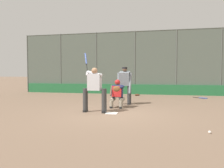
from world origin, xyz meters
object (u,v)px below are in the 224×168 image
Objects in this scene: umpire_home at (125,84)px; baseball_loose at (210,132)px; spare_bat_near_backstop at (202,98)px; fielding_glove_on_dirt at (137,95)px; batter_at_plate at (94,88)px; catcher_behind_plate at (117,93)px.

umpire_home is 5.50m from baseball_loose.
spare_bat_near_backstop is 4.03m from fielding_glove_on_dirt.
catcher_behind_plate is at bearing -111.58° from batter_at_plate.
umpire_home is at bearing -104.49° from batter_at_plate.
fielding_glove_on_dirt is (-0.18, -4.24, -0.91)m from umpire_home.
catcher_behind_plate is at bearing -98.11° from spare_bat_near_backstop.
catcher_behind_plate reaches higher than spare_bat_near_backstop.
catcher_behind_plate is 3.61× the size of fielding_glove_on_dirt.
umpire_home is at bearing -104.67° from spare_bat_near_backstop.
fielding_glove_on_dirt reaches higher than spare_bat_near_backstop.
catcher_behind_plate is 5.34m from fielding_glove_on_dirt.
umpire_home is (-0.81, -2.36, 0.04)m from batter_at_plate.
batter_at_plate is 1.89× the size of catcher_behind_plate.
catcher_behind_plate is at bearing -49.62° from baseball_loose.
spare_bat_near_backstop is at bearing -132.00° from catcher_behind_plate.
fielding_glove_on_dirt is (-0.35, -5.30, -0.58)m from catcher_behind_plate.
fielding_glove_on_dirt is at bearing -87.07° from umpire_home.
catcher_behind_plate is 16.57× the size of baseball_loose.
spare_bat_near_backstop is at bearing 167.89° from fielding_glove_on_dirt.
spare_bat_near_backstop is (-4.28, -4.45, -0.60)m from catcher_behind_plate.
batter_at_plate is 31.33× the size of baseball_loose.
fielding_glove_on_dirt is at bearing -94.13° from batter_at_plate.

